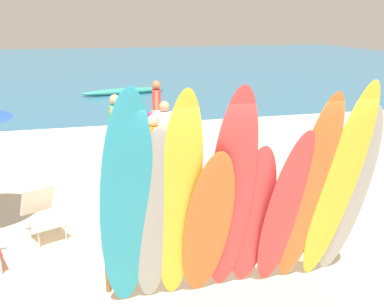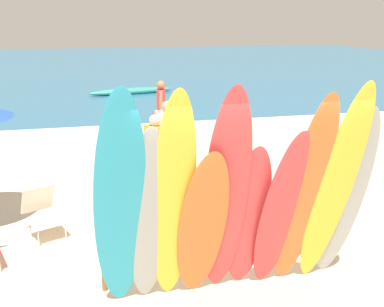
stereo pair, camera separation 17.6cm
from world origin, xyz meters
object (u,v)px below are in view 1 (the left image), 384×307
(surfboard_orange_7, at_px, (308,196))
(beachgoer_photographing, at_px, (116,127))
(surfboard_yellow_2, at_px, (179,206))
(surfboard_red_5, at_px, (252,220))
(surfboard_grey_1, at_px, (154,221))
(beachgoer_midbeach, at_px, (165,133))
(surfboard_rack, at_px, (227,239))
(surfboard_teal_0, at_px, (126,210))
(surfboard_red_4, at_px, (230,199))
(beachgoer_near_rack, at_px, (157,108))
(surfboard_yellow_8, at_px, (337,190))
(surfboard_red_6, at_px, (285,213))
(surfboard_orange_3, at_px, (208,228))
(beachgoer_strolling, at_px, (154,150))
(beach_chair_blue, at_px, (42,211))
(surfboard_grey_9, at_px, (348,195))
(distant_boat, at_px, (124,91))

(surfboard_orange_7, xyz_separation_m, beachgoer_photographing, (-1.68, 5.53, -0.32))
(surfboard_yellow_2, height_order, surfboard_red_5, surfboard_yellow_2)
(surfboard_grey_1, distance_m, beachgoer_midbeach, 4.91)
(surfboard_rack, distance_m, surfboard_yellow_2, 1.33)
(surfboard_grey_1, bearing_deg, beachgoer_midbeach, 74.70)
(surfboard_rack, relative_size, surfboard_teal_0, 1.12)
(surfboard_red_4, bearing_deg, beachgoer_near_rack, 90.83)
(surfboard_rack, relative_size, beachgoer_near_rack, 1.86)
(beachgoer_photographing, bearing_deg, surfboard_red_4, -154.04)
(surfboard_red_4, bearing_deg, surfboard_yellow_8, 1.67)
(surfboard_rack, height_order, surfboard_orange_7, surfboard_orange_7)
(beachgoer_midbeach, bearing_deg, surfboard_red_6, 135.72)
(surfboard_orange_3, relative_size, surfboard_red_6, 0.92)
(surfboard_red_4, bearing_deg, beachgoer_photographing, 102.61)
(surfboard_red_4, height_order, surfboard_red_5, surfboard_red_4)
(surfboard_grey_1, relative_size, surfboard_yellow_8, 0.85)
(surfboard_orange_7, xyz_separation_m, beachgoer_strolling, (-1.15, 3.75, -0.39))
(surfboard_orange_3, xyz_separation_m, surfboard_red_4, (0.25, -0.03, 0.34))
(surfboard_red_4, xyz_separation_m, beach_chair_blue, (-2.22, 2.44, -0.93))
(surfboard_red_5, height_order, beach_chair_blue, surfboard_red_5)
(beachgoer_midbeach, bearing_deg, beachgoer_strolling, 109.04)
(surfboard_grey_9, bearing_deg, surfboard_red_5, 178.04)
(surfboard_red_6, relative_size, beach_chair_blue, 2.67)
(beachgoer_strolling, bearing_deg, surfboard_yellow_8, -10.87)
(surfboard_teal_0, relative_size, beachgoer_midbeach, 1.76)
(surfboard_rack, bearing_deg, beach_chair_blue, 143.10)
(surfboard_teal_0, distance_m, surfboard_orange_3, 0.99)
(surfboard_grey_9, relative_size, beachgoer_strolling, 1.56)
(surfboard_orange_7, bearing_deg, beach_chair_blue, 142.63)
(surfboard_grey_9, bearing_deg, surfboard_yellow_2, -177.38)
(surfboard_teal_0, distance_m, surfboard_yellow_8, 2.47)
(surfboard_red_6, distance_m, surfboard_grey_9, 0.90)
(beachgoer_midbeach, height_order, beachgoer_photographing, beachgoer_photographing)
(surfboard_orange_3, xyz_separation_m, beachgoer_strolling, (0.04, 3.67, -0.10))
(beachgoer_strolling, xyz_separation_m, beachgoer_midbeach, (0.44, 1.12, 0.02))
(surfboard_orange_7, height_order, beachgoer_near_rack, surfboard_orange_7)
(surfboard_rack, height_order, beachgoer_photographing, beachgoer_photographing)
(surfboard_grey_1, xyz_separation_m, beachgoer_near_rack, (1.40, 7.32, -0.17))
(beach_chair_blue, xyz_separation_m, distant_boat, (2.87, 13.69, -0.28))
(surfboard_grey_9, bearing_deg, surfboard_rack, 158.05)
(surfboard_grey_9, bearing_deg, beachgoer_midbeach, 105.21)
(surfboard_red_6, bearing_deg, surfboard_rack, 123.04)
(surfboard_teal_0, relative_size, surfboard_yellow_8, 1.01)
(surfboard_grey_1, relative_size, surfboard_red_5, 1.15)
(surfboard_grey_1, xyz_separation_m, surfboard_red_4, (0.87, -0.04, 0.19))
(surfboard_yellow_2, relative_size, beachgoer_photographing, 1.65)
(surfboard_grey_1, bearing_deg, surfboard_yellow_2, -17.14)
(surfboard_red_4, height_order, distant_boat, surfboard_red_4)
(surfboard_red_5, distance_m, beachgoer_photographing, 5.47)
(beachgoer_midbeach, bearing_deg, surfboard_orange_3, 124.62)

